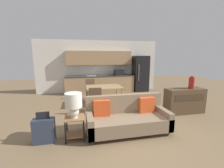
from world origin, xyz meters
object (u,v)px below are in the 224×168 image
object	(u,v)px
table_lamp	(74,103)
dining_chair_far_left	(91,88)
dining_table	(104,88)
couch	(127,118)
vase	(191,83)
suitcase	(44,130)
refrigerator	(140,74)
dining_chair_near_left	(95,99)
side_table	(75,124)
credenza	(184,101)

from	to	relation	value
table_lamp	dining_chair_far_left	xyz separation A→B (m)	(0.61, 3.13, -0.36)
dining_table	couch	world-z (taller)	couch
couch	vase	world-z (taller)	vase
suitcase	couch	bearing A→B (deg)	2.95
dining_table	refrigerator	bearing A→B (deg)	41.35
dining_table	vase	xyz separation A→B (m)	(2.67, -1.39, 0.34)
couch	table_lamp	xyz separation A→B (m)	(-1.27, -0.11, 0.52)
table_lamp	dining_chair_near_left	size ratio (longest dim) A/B	0.62
dining_chair_far_left	dining_chair_near_left	distance (m)	1.68
refrigerator	dining_chair_far_left	bearing A→B (deg)	-156.45
suitcase	dining_chair_near_left	bearing A→B (deg)	48.80
side_table	credenza	bearing A→B (deg)	14.31
refrigerator	side_table	bearing A→B (deg)	-128.13
table_lamp	dining_table	bearing A→B (deg)	65.35
couch	vase	distance (m)	2.66
vase	suitcase	world-z (taller)	vase
couch	credenza	size ratio (longest dim) A/B	1.54
side_table	suitcase	size ratio (longest dim) A/B	0.74
credenza	vase	bearing A→B (deg)	-12.17
refrigerator	credenza	world-z (taller)	refrigerator
side_table	vase	size ratio (longest dim) A/B	1.27
side_table	table_lamp	xyz separation A→B (m)	(-0.00, -0.03, 0.52)
vase	dining_chair_near_left	world-z (taller)	vase
vase	dining_chair_near_left	distance (m)	3.20
side_table	vase	world-z (taller)	vase
couch	dining_chair_far_left	distance (m)	3.10
refrigerator	dining_chair_far_left	world-z (taller)	refrigerator
vase	dining_chair_far_left	bearing A→B (deg)	144.20
dining_chair_far_left	couch	bearing A→B (deg)	-84.77
table_lamp	credenza	xyz separation A→B (m)	(3.55, 0.93, -0.45)
refrigerator	table_lamp	bearing A→B (deg)	-128.00
couch	vase	xyz separation A→B (m)	(2.45, 0.78, 0.67)
dining_table	side_table	size ratio (longest dim) A/B	2.55
dining_table	dining_chair_far_left	xyz separation A→B (m)	(-0.44, 0.85, -0.17)
dining_table	couch	bearing A→B (deg)	-84.06
vase	dining_table	bearing A→B (deg)	152.57
vase	suitcase	distance (m)	4.52
dining_table	vase	world-z (taller)	vase
vase	credenza	bearing A→B (deg)	167.83
dining_chair_near_left	suitcase	xyz separation A→B (m)	(-1.27, -1.45, -0.23)
dining_table	table_lamp	xyz separation A→B (m)	(-1.05, -2.28, 0.19)
dining_table	credenza	world-z (taller)	credenza
table_lamp	vase	size ratio (longest dim) A/B	1.36
dining_chair_far_left	table_lamp	bearing A→B (deg)	-108.13
dining_table	dining_chair_far_left	distance (m)	0.98
couch	suitcase	distance (m)	1.93
credenza	dining_chair_far_left	xyz separation A→B (m)	(-2.94, 2.21, 0.09)
vase	suitcase	bearing A→B (deg)	-168.60
credenza	vase	size ratio (longest dim) A/B	3.15
refrigerator	dining_chair_near_left	distance (m)	4.04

